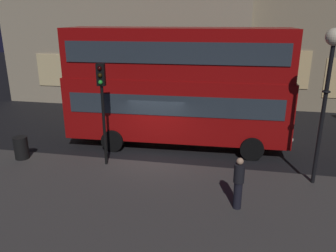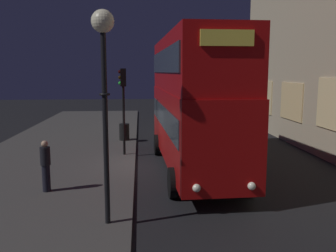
# 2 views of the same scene
# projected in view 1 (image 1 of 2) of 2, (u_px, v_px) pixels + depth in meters

# --- Properties ---
(ground_plane) EXTENTS (80.00, 80.00, 0.00)m
(ground_plane) POSITION_uv_depth(u_px,v_px,m) (154.00, 159.00, 14.73)
(ground_plane) COLOR black
(sidewalk_slab) EXTENTS (44.00, 7.74, 0.12)m
(sidewalk_slab) POSITION_uv_depth(u_px,v_px,m) (121.00, 213.00, 10.56)
(sidewalk_slab) COLOR #423F3D
(sidewalk_slab) RESTS_ON ground
(double_decker_bus) EXTENTS (10.51, 3.09, 5.55)m
(double_decker_bus) POSITION_uv_depth(u_px,v_px,m) (177.00, 82.00, 15.39)
(double_decker_bus) COLOR #9E0C0C
(double_decker_bus) RESTS_ON ground
(traffic_light_near_kerb) EXTENTS (0.36, 0.38, 4.18)m
(traffic_light_near_kerb) POSITION_uv_depth(u_px,v_px,m) (102.00, 94.00, 13.01)
(traffic_light_near_kerb) COLOR black
(traffic_light_near_kerb) RESTS_ON sidewalk_slab
(street_lamp) EXTENTS (0.58, 0.58, 5.56)m
(street_lamp) POSITION_uv_depth(u_px,v_px,m) (330.00, 66.00, 11.03)
(street_lamp) COLOR black
(street_lamp) RESTS_ON sidewalk_slab
(pedestrian) EXTENTS (0.34, 0.34, 1.75)m
(pedestrian) POSITION_uv_depth(u_px,v_px,m) (239.00, 183.00, 10.47)
(pedestrian) COLOR black
(pedestrian) RESTS_ON sidewalk_slab
(litter_bin) EXTENTS (0.59, 0.59, 0.98)m
(litter_bin) POSITION_uv_depth(u_px,v_px,m) (21.00, 148.00, 14.35)
(litter_bin) COLOR black
(litter_bin) RESTS_ON sidewalk_slab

